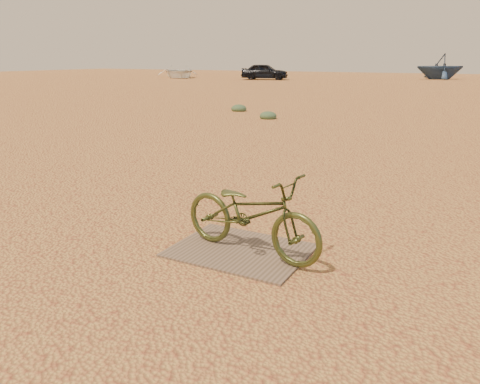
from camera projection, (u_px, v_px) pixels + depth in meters
The scene contains 8 objects.
ground at pixel (269, 244), 5.10m from camera, with size 120.00×120.00×0.00m, color tan.
plywood_board at pixel (240, 250), 4.91m from camera, with size 1.38×1.06×0.02m, color #78604F.
bicycle at pixel (251, 213), 4.70m from camera, with size 0.57×1.62×0.85m, color #404921.
car at pixel (265, 72), 42.00m from camera, with size 1.67×4.15×1.41m, color black.
boat_near_left at pixel (179, 72), 45.81m from camera, with size 4.03×5.65×1.17m, color white.
boat_far_left at pixel (440, 66), 42.62m from camera, with size 3.78×4.38×2.30m, color navy.
kale_a at pixel (268, 119), 15.49m from camera, with size 0.57×0.57×0.31m, color #53724D.
kale_c at pixel (239, 111), 17.66m from camera, with size 0.58×0.58×0.32m, color #53724D.
Camera 1 is at (1.95, -4.33, 1.96)m, focal length 35.00 mm.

